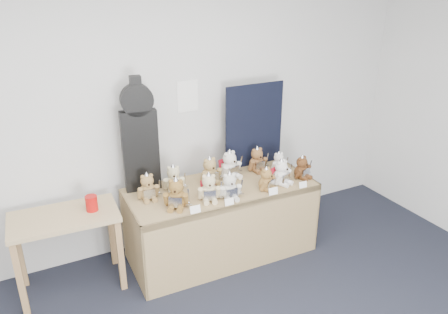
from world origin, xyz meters
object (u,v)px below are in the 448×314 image
side_table (66,228)px  teddy_front_end (302,168)px  red_cup (92,203)px  teddy_front_left (209,188)px  display_table (225,205)px  teddy_back_left (174,179)px  guitar_case (140,136)px  teddy_back_far_left (148,188)px  teddy_back_centre_left (210,172)px  teddy_front_far_left (176,195)px  teddy_front_centre (230,187)px  teddy_front_far_right (281,173)px  teddy_back_end (279,163)px  teddy_back_right (257,160)px  teddy_back_centre_right (230,166)px

side_table → teddy_front_end: size_ratio=3.54×
red_cup → teddy_front_left: bearing=-16.8°
display_table → teddy_back_left: size_ratio=6.54×
guitar_case → teddy_back_far_left: size_ratio=3.92×
guitar_case → red_cup: size_ratio=7.88×
teddy_back_centre_left → teddy_front_left: bearing=-122.4°
red_cup → teddy_front_far_left: 0.70m
teddy_back_far_left → teddy_back_left: bearing=16.1°
teddy_back_left → red_cup: bearing=-163.0°
teddy_front_end → teddy_back_left: bearing=149.4°
teddy_front_centre → teddy_front_far_right: (0.56, 0.03, 0.00)m
teddy_front_far_left → teddy_back_end: teddy_front_far_left is taller
side_table → teddy_back_right: (1.86, 0.03, 0.24)m
teddy_back_left → teddy_back_centre_right: 0.58m
teddy_back_end → teddy_back_right: bearing=156.6°
teddy_back_left → teddy_back_end: teddy_back_left is taller
red_cup → teddy_back_left: (0.74, 0.03, 0.05)m
display_table → teddy_front_far_left: teddy_front_far_left is taller
side_table → teddy_front_left: (1.17, -0.31, 0.24)m
display_table → guitar_case: size_ratio=1.69×
red_cup → teddy_back_centre_left: bearing=0.7°
teddy_front_end → teddy_back_far_left: size_ratio=0.94×
teddy_front_left → teddy_back_centre_right: teddy_back_centre_right is taller
teddy_back_end → teddy_back_far_left: teddy_back_far_left is taller
teddy_front_far_right → teddy_back_left: 0.99m
guitar_case → teddy_back_end: guitar_case is taller
display_table → teddy_front_far_left: 0.58m
guitar_case → teddy_front_end: 1.55m
teddy_back_left → teddy_back_centre_right: teddy_back_centre_right is taller
teddy_back_centre_right → teddy_back_left: bearing=167.4°
teddy_front_left → side_table: bearing=-177.8°
teddy_front_far_right → teddy_back_centre_right: 0.50m
guitar_case → red_cup: (-0.50, -0.18, -0.45)m
teddy_front_far_right → teddy_back_end: (0.14, 0.26, -0.02)m
guitar_case → teddy_back_end: size_ratio=4.69×
guitar_case → teddy_back_end: bearing=-2.4°
teddy_back_far_left → red_cup: bearing=-178.9°
teddy_front_left → teddy_front_far_left: bearing=-164.3°
side_table → teddy_back_far_left: (0.71, -0.05, 0.24)m
display_table → guitar_case: (-0.65, 0.36, 0.66)m
side_table → teddy_front_end: teddy_front_end is taller
teddy_front_end → teddy_back_far_left: teddy_back_far_left is taller
guitar_case → teddy_front_end: (1.42, -0.47, -0.41)m
guitar_case → teddy_front_left: 0.75m
teddy_front_far_left → teddy_front_far_right: 1.03m
red_cup → teddy_front_left: (0.94, -0.28, 0.05)m
side_table → teddy_front_left: 1.23m
teddy_back_centre_left → teddy_front_far_right: bearing=-33.9°
teddy_front_centre → teddy_back_far_left: (-0.64, 0.31, -0.00)m
teddy_back_centre_left → side_table: bearing=174.2°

